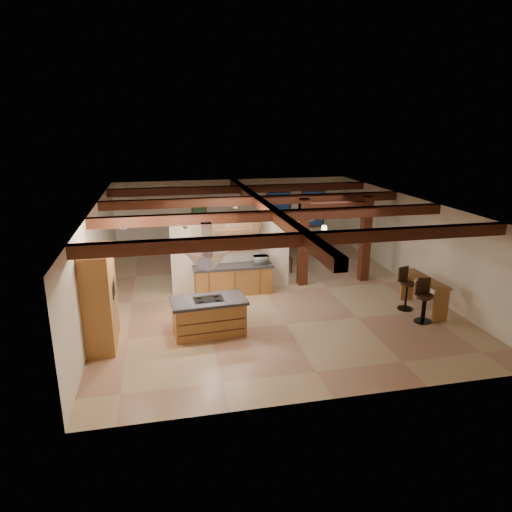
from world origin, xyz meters
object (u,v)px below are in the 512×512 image
Objects in this scene: sofa at (299,237)px; bar_counter at (424,289)px; dining_table at (259,258)px; kitchen_island at (209,316)px.

sofa is 1.25× the size of bar_counter.
bar_counter is at bearing -68.36° from dining_table.
kitchen_island is at bearing -178.08° from bar_counter.
sofa is 7.86m from bar_counter.
bar_counter is (1.32, -7.75, 0.31)m from sofa.
dining_table is 6.26m from bar_counter.
sofa is at bearing 33.70° from dining_table.
kitchen_island is 1.06× the size of bar_counter.
dining_table is (2.48, 5.23, -0.12)m from kitchen_island.
kitchen_island is 5.79m from dining_table.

